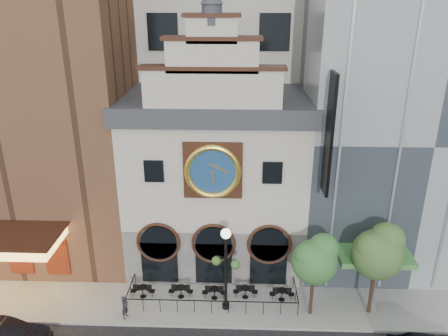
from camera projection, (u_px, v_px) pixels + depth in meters
name	position (u px, v px, depth m)	size (l,w,h in m)	color
ground	(210.00, 329.00, 25.89)	(120.00, 120.00, 0.00)	black
sidewalk	(213.00, 300.00, 28.18)	(44.00, 5.00, 0.15)	gray
clock_building	(216.00, 174.00, 30.71)	(12.60, 8.78, 18.65)	#605E5B
theater_building	(35.00, 84.00, 30.95)	(14.00, 15.60, 25.00)	brown
retail_building	(400.00, 120.00, 31.03)	(14.00, 14.40, 20.00)	gray
cafe_railing	(213.00, 294.00, 27.99)	(10.60, 2.60, 0.90)	black
bistro_0	(143.00, 291.00, 28.24)	(1.58, 0.68, 0.90)	black
bistro_1	(181.00, 291.00, 28.21)	(1.58, 0.68, 0.90)	black
bistro_2	(214.00, 292.00, 28.08)	(1.58, 0.68, 0.90)	black
bistro_3	(245.00, 291.00, 28.17)	(1.58, 0.68, 0.90)	black
bistro_4	(282.00, 294.00, 27.93)	(1.58, 0.68, 0.90)	black
pedestrian	(125.00, 307.00, 26.30)	(0.55, 0.36, 1.52)	#222227
lamppost	(226.00, 261.00, 26.11)	(1.74, 0.97, 5.63)	black
tree_left	(316.00, 259.00, 25.51)	(2.79, 2.68, 5.36)	#382619
tree_right	(378.00, 250.00, 25.49)	(3.10, 2.99, 5.98)	#382619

